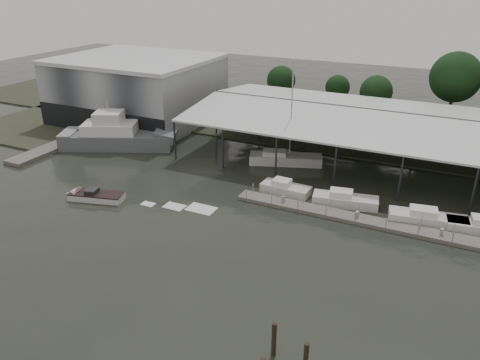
% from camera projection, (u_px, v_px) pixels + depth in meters
% --- Properties ---
extents(ground, '(200.00, 200.00, 0.00)m').
position_uv_depth(ground, '(187.00, 235.00, 44.96)').
color(ground, '#242921').
rests_on(ground, ground).
extents(land_strip_far, '(140.00, 30.00, 0.30)m').
position_uv_depth(land_strip_far, '(318.00, 121.00, 79.46)').
color(land_strip_far, '#323729').
rests_on(land_strip_far, ground).
extents(land_strip_west, '(20.00, 40.00, 0.30)m').
position_uv_depth(land_strip_west, '(87.00, 110.00, 85.52)').
color(land_strip_west, '#323729').
rests_on(land_strip_west, ground).
extents(storage_warehouse, '(24.50, 20.50, 10.50)m').
position_uv_depth(storage_warehouse, '(138.00, 88.00, 78.59)').
color(storage_warehouse, '#9BA0A5').
rests_on(storage_warehouse, ground).
extents(covered_boat_shed, '(58.24, 24.00, 6.96)m').
position_uv_depth(covered_boat_shed, '(418.00, 120.00, 58.72)').
color(covered_boat_shed, silver).
rests_on(covered_boat_shed, ground).
extents(trawler_dock, '(3.00, 18.00, 0.50)m').
position_uv_depth(trawler_dock, '(63.00, 144.00, 68.32)').
color(trawler_dock, slate).
rests_on(trawler_dock, ground).
extents(floating_dock, '(28.00, 2.00, 1.40)m').
position_uv_depth(floating_dock, '(367.00, 221.00, 47.12)').
color(floating_dock, slate).
rests_on(floating_dock, ground).
extents(grey_trawler, '(16.95, 11.25, 8.84)m').
position_uv_depth(grey_trawler, '(118.00, 136.00, 67.21)').
color(grey_trawler, '#585D62').
rests_on(grey_trawler, ground).
extents(white_sailboat, '(9.73, 5.62, 13.64)m').
position_uv_depth(white_sailboat, '(284.00, 159.00, 61.57)').
color(white_sailboat, white).
rests_on(white_sailboat, ground).
extents(speedboat_underway, '(17.45, 6.27, 2.00)m').
position_uv_depth(speedboat_underway, '(92.00, 196.00, 51.96)').
color(speedboat_underway, white).
rests_on(speedboat_underway, ground).
extents(moored_cruiser_0, '(5.67, 2.47, 1.70)m').
position_uv_depth(moored_cruiser_0, '(285.00, 189.00, 53.22)').
color(moored_cruiser_0, white).
rests_on(moored_cruiser_0, ground).
extents(moored_cruiser_1, '(7.22, 3.39, 1.70)m').
position_uv_depth(moored_cruiser_1, '(345.00, 200.00, 50.59)').
color(moored_cruiser_1, white).
rests_on(moored_cruiser_1, ground).
extents(moored_cruiser_2, '(7.79, 3.34, 1.70)m').
position_uv_depth(moored_cruiser_2, '(427.00, 218.00, 46.76)').
color(moored_cruiser_2, white).
rests_on(moored_cruiser_2, ground).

